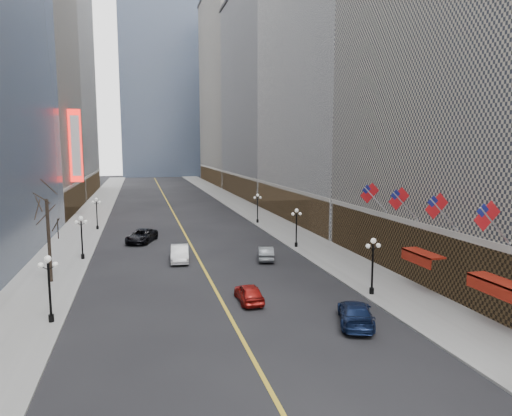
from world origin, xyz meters
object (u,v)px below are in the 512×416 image
streetlamp_west_1 (49,282)px  car_nb_far (142,236)px  streetlamp_east_2 (296,224)px  car_nb_mid (180,253)px  car_sb_far (266,253)px  streetlamp_east_3 (258,205)px  streetlamp_west_3 (97,210)px  streetlamp_east_1 (373,260)px  streetlamp_west_2 (82,233)px  car_sb_mid (249,293)px  car_sb_near (356,313)px

streetlamp_west_1 → car_nb_far: (6.04, 25.83, -2.09)m
streetlamp_east_2 → car_nb_mid: bearing=-167.7°
streetlamp_east_2 → car_nb_far: (-17.56, 7.83, -2.09)m
car_sb_far → car_nb_mid: bearing=2.8°
streetlamp_east_3 → streetlamp_west_3: 23.60m
streetlamp_east_2 → car_nb_far: bearing=156.0°
streetlamp_east_1 → car_nb_far: size_ratio=0.78×
streetlamp_west_2 → car_sb_far: bearing=-14.0°
streetlamp_east_2 → car_sb_mid: streetlamp_east_2 is taller
streetlamp_east_3 → car_nb_far: (-17.56, -10.17, -2.09)m
streetlamp_west_1 → car_nb_far: 26.61m
streetlamp_east_2 → car_sb_near: (-3.96, -23.08, -2.14)m
car_sb_near → car_sb_far: size_ratio=1.19×
streetlamp_east_1 → car_sb_near: (-3.96, -5.08, -2.14)m
streetlamp_east_1 → car_sb_far: (-5.00, 13.37, -2.17)m
streetlamp_west_3 → car_nb_mid: (9.80, -21.00, -2.06)m
car_sb_near → streetlamp_east_1: bearing=-107.0°
streetlamp_east_2 → car_sb_far: streetlamp_east_2 is taller
streetlamp_west_2 → car_nb_far: 10.10m
car_sb_near → streetlamp_west_2: bearing=-28.7°
streetlamp_east_1 → streetlamp_west_3: same height
streetlamp_west_1 → car_sb_mid: streetlamp_west_1 is taller
streetlamp_west_2 → car_nb_far: (6.04, 7.83, -2.09)m
streetlamp_east_3 → streetlamp_east_1: bearing=-90.0°
streetlamp_west_3 → car_nb_far: 12.01m
streetlamp_west_1 → car_nb_mid: streetlamp_west_1 is taller
streetlamp_east_2 → car_nb_mid: (-13.80, -3.00, -2.06)m
streetlamp_east_1 → streetlamp_west_3: (-23.60, 36.00, 0.00)m
streetlamp_west_1 → car_nb_far: size_ratio=0.78×
car_sb_far → streetlamp_west_2: bearing=-0.7°
car_sb_near → car_sb_mid: bearing=-25.1°
streetlamp_west_2 → car_nb_mid: (9.80, -3.00, -2.06)m
streetlamp_west_2 → car_sb_near: 30.38m
streetlamp_west_1 → car_nb_far: streetlamp_west_1 is taller
car_sb_mid → streetlamp_west_3: bearing=-68.4°
streetlamp_west_2 → car_nb_mid: bearing=-17.0°
streetlamp_east_3 → car_sb_mid: bearing=-105.6°
streetlamp_east_3 → car_sb_far: streetlamp_east_3 is taller
streetlamp_west_3 → car_nb_mid: size_ratio=0.89×
streetlamp_east_1 → streetlamp_east_3: same height
streetlamp_west_2 → car_sb_near: bearing=-49.6°
car_nb_mid → streetlamp_east_1: bearing=-42.6°
car_nb_mid → car_sb_mid: (4.00, -14.01, -0.12)m
streetlamp_east_2 → car_nb_far: size_ratio=0.78×
streetlamp_east_1 → streetlamp_east_3: size_ratio=1.00×
car_sb_mid → car_sb_far: size_ratio=0.94×
car_nb_far → streetlamp_west_1: bearing=-83.3°
streetlamp_east_2 → streetlamp_east_3: 18.00m
car_nb_mid → car_sb_mid: size_ratio=1.21×
streetlamp_east_3 → streetlamp_east_2: bearing=-90.0°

